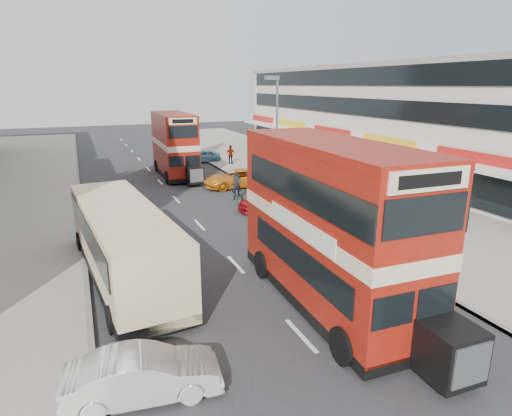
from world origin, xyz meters
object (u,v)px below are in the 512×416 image
car_right_a (273,200)px  pedestrian_near (319,195)px  pedestrian_far (230,154)px  car_right_c (202,156)px  street_lamp (276,128)px  bus_second (174,144)px  cyclist (237,191)px  car_left_front (143,375)px  bus_main (330,225)px  car_right_b (236,179)px  coach (123,240)px

car_right_a → pedestrian_near: 2.84m
pedestrian_far → car_right_c: bearing=125.4°
street_lamp → car_right_a: 5.24m
street_lamp → bus_second: bearing=115.6°
bus_second → cyclist: size_ratio=4.51×
car_left_front → cyclist: bearing=-20.3°
bus_main → car_right_c: size_ratio=2.79×
street_lamp → bus_second: 11.27m
bus_main → cyclist: 14.69m
car_left_front → car_right_c: (10.53, 32.28, -0.01)m
car_right_c → pedestrian_far: 3.24m
car_right_a → cyclist: 3.15m
bus_main → cyclist: (1.81, 14.40, -2.26)m
street_lamp → car_left_front: size_ratio=2.11×
bus_second → pedestrian_far: 6.97m
street_lamp → pedestrian_near: bearing=-78.9°
street_lamp → pedestrian_near: street_lamp is taller
car_right_b → car_right_c: size_ratio=1.34×
bus_second → car_right_b: bus_second is taller
bus_second → pedestrian_far: size_ratio=5.29×
coach → pedestrian_near: 13.01m
car_right_a → pedestrian_far: 16.14m
car_right_c → car_right_b: bearing=-6.8°
street_lamp → car_right_a: (-1.45, -2.89, -4.13)m
street_lamp → cyclist: 4.98m
pedestrian_near → cyclist: 5.77m
coach → cyclist: bearing=43.2°
coach → car_left_front: bearing=-98.5°
street_lamp → coach: street_lamp is taller
car_right_b → pedestrian_far: pedestrian_far is taller
coach → car_right_a: coach is taller
street_lamp → pedestrian_far: 13.61m
street_lamp → coach: 14.96m
bus_main → coach: bus_main is taller
coach → car_right_c: coach is taller
pedestrian_far → car_right_b: bearing=-114.6°
pedestrian_near → pedestrian_far: 17.47m
bus_second → pedestrian_far: (6.05, 3.03, -1.66)m
car_left_front → street_lamp: bearing=-27.3°
bus_second → car_right_a: size_ratio=2.07×
street_lamp → car_left_front: street_lamp is taller
bus_main → coach: size_ratio=0.97×
bus_second → cyclist: bearing=102.2°
bus_main → car_right_b: bearing=-98.3°
car_left_front → car_right_a: size_ratio=0.85×
bus_main → coach: 8.24m
car_right_b → pedestrian_near: 8.66m
coach → car_right_a: (9.65, 6.63, -0.96)m
cyclist → car_right_b: bearing=63.9°
car_left_front → car_right_c: size_ratio=1.05×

